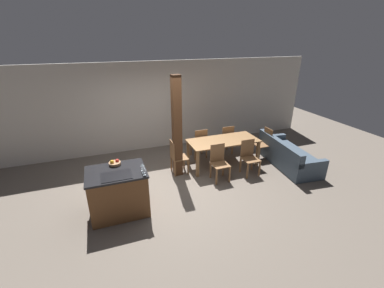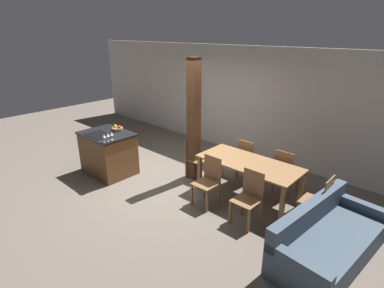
% 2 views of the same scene
% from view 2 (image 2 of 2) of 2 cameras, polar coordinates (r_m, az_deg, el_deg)
% --- Properties ---
extents(ground_plane, '(16.00, 16.00, 0.00)m').
position_cam_2_polar(ground_plane, '(6.50, -5.14, -7.03)').
color(ground_plane, '#665B51').
extents(wall_back, '(11.20, 0.08, 2.70)m').
position_cam_2_polar(wall_back, '(7.86, 8.38, 8.28)').
color(wall_back, beige).
rests_on(wall_back, ground_plane).
extents(kitchen_island, '(1.15, 0.86, 0.95)m').
position_cam_2_polar(kitchen_island, '(6.93, -15.63, -1.62)').
color(kitchen_island, brown).
rests_on(kitchen_island, ground_plane).
extents(fruit_bowl, '(0.24, 0.24, 0.11)m').
position_cam_2_polar(fruit_bowl, '(6.89, -14.03, 2.95)').
color(fruit_bowl, '#99704C').
rests_on(fruit_bowl, kitchen_island).
extents(wine_glass_near, '(0.07, 0.07, 0.16)m').
position_cam_2_polar(wine_glass_near, '(6.16, -16.44, 1.41)').
color(wine_glass_near, silver).
rests_on(wine_glass_near, kitchen_island).
extents(wine_glass_middle, '(0.07, 0.07, 0.16)m').
position_cam_2_polar(wine_glass_middle, '(6.20, -15.75, 1.62)').
color(wine_glass_middle, silver).
rests_on(wine_glass_middle, kitchen_island).
extents(wine_glass_far, '(0.07, 0.07, 0.16)m').
position_cam_2_polar(wine_glass_far, '(6.24, -15.07, 1.82)').
color(wine_glass_far, silver).
rests_on(wine_glass_far, kitchen_island).
extents(dining_table, '(1.91, 0.85, 0.75)m').
position_cam_2_polar(dining_table, '(5.68, 10.73, -4.30)').
color(dining_table, olive).
rests_on(dining_table, ground_plane).
extents(dining_chair_near_left, '(0.40, 0.40, 0.91)m').
position_cam_2_polar(dining_chair_near_left, '(5.50, 3.13, -6.88)').
color(dining_chair_near_left, brown).
rests_on(dining_chair_near_left, ground_plane).
extents(dining_chair_near_right, '(0.40, 0.40, 0.91)m').
position_cam_2_polar(dining_chair_near_right, '(5.07, 10.75, -9.82)').
color(dining_chair_near_right, brown).
rests_on(dining_chair_near_right, ground_plane).
extents(dining_chair_far_left, '(0.40, 0.40, 0.91)m').
position_cam_2_polar(dining_chair_far_left, '(6.47, 10.51, -2.80)').
color(dining_chair_far_left, brown).
rests_on(dining_chair_far_left, ground_plane).
extents(dining_chair_far_right, '(0.40, 0.40, 0.91)m').
position_cam_2_polar(dining_chair_far_right, '(6.11, 17.33, -4.91)').
color(dining_chair_far_right, brown).
rests_on(dining_chair_far_right, ground_plane).
extents(dining_chair_head_end, '(0.40, 0.40, 0.91)m').
position_cam_2_polar(dining_chair_head_end, '(6.48, 0.65, -2.39)').
color(dining_chair_head_end, brown).
rests_on(dining_chair_head_end, ground_plane).
extents(dining_chair_foot_end, '(0.40, 0.40, 0.91)m').
position_cam_2_polar(dining_chair_foot_end, '(5.29, 23.03, -9.93)').
color(dining_chair_foot_end, brown).
rests_on(dining_chair_foot_end, ground_plane).
extents(couch, '(1.05, 2.07, 0.75)m').
position_cam_2_polar(couch, '(4.82, 24.40, -16.52)').
color(couch, '#3D4C5B').
rests_on(couch, ground_plane).
extents(timber_post, '(0.21, 0.21, 2.56)m').
position_cam_2_polar(timber_post, '(6.16, 0.33, 4.31)').
color(timber_post, '#4C2D19').
rests_on(timber_post, ground_plane).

